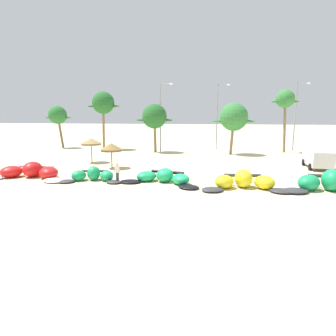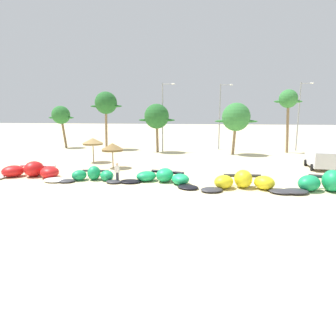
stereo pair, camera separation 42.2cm
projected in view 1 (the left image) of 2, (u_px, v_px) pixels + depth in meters
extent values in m
plane|color=beige|center=(174.00, 186.00, 22.83)|extent=(260.00, 260.00, 0.00)
ellipsoid|color=red|center=(11.00, 172.00, 25.72)|extent=(2.36, 2.44, 1.00)
ellipsoid|color=red|center=(33.00, 169.00, 25.88)|extent=(1.59, 1.90, 1.34)
ellipsoid|color=red|center=(49.00, 173.00, 25.26)|extent=(2.37, 2.45, 1.00)
ellipsoid|color=white|center=(54.00, 180.00, 24.05)|extent=(2.30, 2.11, 0.27)
cylinder|color=white|center=(37.00, 166.00, 26.50)|extent=(3.32, 0.33, 0.30)
cube|color=white|center=(31.00, 170.00, 25.70)|extent=(1.21, 0.69, 0.04)
ellipsoid|color=#333338|center=(67.00, 181.00, 23.76)|extent=(1.61, 1.51, 0.23)
ellipsoid|color=#199E5B|center=(79.00, 176.00, 24.43)|extent=(1.54, 1.63, 0.87)
ellipsoid|color=#199E5B|center=(94.00, 173.00, 24.65)|extent=(1.18, 1.37, 1.17)
ellipsoid|color=#199E5B|center=(107.00, 176.00, 24.34)|extent=(1.63, 1.65, 0.87)
ellipsoid|color=#333338|center=(114.00, 182.00, 23.60)|extent=(1.49, 1.34, 0.23)
cylinder|color=#333338|center=(95.00, 171.00, 25.06)|extent=(2.25, 0.43, 0.20)
cube|color=#333338|center=(93.00, 173.00, 24.52)|extent=(0.86, 0.54, 0.04)
ellipsoid|color=black|center=(130.00, 181.00, 23.73)|extent=(1.85, 1.55, 0.22)
ellipsoid|color=#199E5B|center=(146.00, 176.00, 24.25)|extent=(2.17, 2.14, 0.83)
ellipsoid|color=#199E5B|center=(165.00, 175.00, 24.03)|extent=(1.70, 1.96, 1.12)
ellipsoid|color=#199E5B|center=(181.00, 179.00, 23.18)|extent=(1.89, 2.08, 0.83)
ellipsoid|color=black|center=(189.00, 187.00, 21.99)|extent=(2.16, 2.06, 0.22)
cylinder|color=black|center=(168.00, 172.00, 24.55)|extent=(2.84, 0.90, 0.26)
cube|color=black|center=(164.00, 175.00, 23.88)|extent=(1.15, 0.83, 0.04)
ellipsoid|color=#333338|center=(212.00, 189.00, 21.14)|extent=(2.01, 1.87, 0.27)
ellipsoid|color=yellow|center=(224.00, 182.00, 21.96)|extent=(1.97, 2.06, 1.00)
ellipsoid|color=yellow|center=(243.00, 179.00, 22.18)|extent=(1.44, 1.70, 1.35)
ellipsoid|color=yellow|center=(264.00, 182.00, 21.75)|extent=(2.04, 2.08, 1.00)
ellipsoid|color=#333338|center=(281.00, 191.00, 20.79)|extent=(1.91, 1.72, 0.27)
cylinder|color=#333338|center=(242.00, 175.00, 22.71)|extent=(2.82, 0.45, 0.26)
cube|color=#333338|center=(244.00, 179.00, 22.03)|extent=(1.06, 0.65, 0.04)
ellipsoid|color=#333338|center=(295.00, 191.00, 20.74)|extent=(2.07, 1.75, 0.31)
ellipsoid|color=#199E5B|center=(309.00, 183.00, 21.36)|extent=(2.28, 2.30, 1.15)
ellipsoid|color=#199E5B|center=(332.00, 180.00, 21.25)|extent=(1.67, 2.02, 1.55)
cylinder|color=#333338|center=(330.00, 176.00, 21.83)|extent=(3.00, 0.71, 0.27)
cube|color=#333338|center=(332.00, 181.00, 21.08)|extent=(1.17, 0.81, 0.04)
cylinder|color=brown|center=(92.00, 153.00, 33.39)|extent=(0.10, 0.10, 2.19)
cone|color=#9E7F4C|center=(91.00, 141.00, 33.13)|extent=(2.31, 2.31, 0.58)
cylinder|color=olive|center=(91.00, 144.00, 33.21)|extent=(2.19, 2.19, 0.20)
cylinder|color=brown|center=(112.00, 159.00, 29.99)|extent=(0.10, 0.10, 1.92)
cone|color=olive|center=(111.00, 146.00, 29.76)|extent=(2.22, 2.22, 0.63)
cylinder|color=brown|center=(111.00, 150.00, 29.83)|extent=(2.11, 2.11, 0.20)
cube|color=silver|center=(318.00, 158.00, 29.88)|extent=(2.26, 4.73, 1.50)
cube|color=black|center=(315.00, 153.00, 31.04)|extent=(1.99, 1.28, 0.56)
cylinder|color=black|center=(304.00, 162.00, 31.59)|extent=(0.29, 0.69, 0.68)
cylinder|color=black|center=(323.00, 163.00, 31.18)|extent=(0.29, 0.69, 0.68)
cylinder|color=black|center=(310.00, 167.00, 28.84)|extent=(0.29, 0.69, 0.68)
cylinder|color=black|center=(332.00, 168.00, 28.44)|extent=(0.29, 0.69, 0.68)
cylinder|color=#383842|center=(117.00, 178.00, 23.67)|extent=(0.24, 0.24, 0.85)
cube|color=white|center=(117.00, 169.00, 23.54)|extent=(0.36, 0.22, 0.56)
sphere|color=tan|center=(117.00, 164.00, 23.47)|extent=(0.20, 0.20, 0.20)
cylinder|color=brown|center=(61.00, 132.00, 47.38)|extent=(0.97, 0.36, 5.25)
sphere|color=#286B2D|center=(58.00, 115.00, 46.94)|extent=(2.88, 2.88, 2.88)
ellipsoid|color=#286B2D|center=(51.00, 118.00, 47.19)|extent=(2.01, 0.50, 0.36)
ellipsoid|color=#286B2D|center=(65.00, 118.00, 46.86)|extent=(2.01, 0.50, 0.36)
cylinder|color=#7F6647|center=(104.00, 126.00, 45.34)|extent=(0.54, 0.36, 7.08)
sphere|color=#236028|center=(103.00, 103.00, 44.68)|extent=(3.37, 3.37, 3.37)
ellipsoid|color=#236028|center=(95.00, 106.00, 44.97)|extent=(2.36, 0.50, 0.36)
ellipsoid|color=#236028|center=(112.00, 106.00, 44.58)|extent=(2.36, 0.50, 0.36)
cylinder|color=#7F6647|center=(155.00, 134.00, 42.10)|extent=(0.46, 0.36, 5.09)
sphere|color=#236028|center=(154.00, 116.00, 41.64)|extent=(3.49, 3.49, 3.49)
ellipsoid|color=#236028|center=(145.00, 120.00, 41.94)|extent=(2.44, 0.50, 0.36)
ellipsoid|color=#236028|center=(164.00, 120.00, 41.54)|extent=(2.44, 0.50, 0.36)
cylinder|color=#7F6647|center=(232.00, 136.00, 39.83)|extent=(0.62, 0.36, 5.03)
sphere|color=#337A38|center=(234.00, 117.00, 39.35)|extent=(3.73, 3.73, 3.73)
ellipsoid|color=#337A38|center=(222.00, 121.00, 39.67)|extent=(2.61, 0.50, 0.36)
ellipsoid|color=#337A38|center=(245.00, 121.00, 39.24)|extent=(2.61, 0.50, 0.36)
cylinder|color=#7F6647|center=(285.00, 126.00, 41.54)|extent=(0.68, 0.36, 7.49)
sphere|color=#337A38|center=(285.00, 99.00, 40.88)|extent=(2.52, 2.52, 2.52)
ellipsoid|color=#337A38|center=(278.00, 102.00, 41.10)|extent=(1.76, 0.50, 0.36)
ellipsoid|color=#337A38|center=(293.00, 102.00, 40.81)|extent=(1.76, 0.50, 0.36)
cylinder|color=gray|center=(160.00, 118.00, 42.23)|extent=(0.18, 0.18, 9.69)
cylinder|color=gray|center=(166.00, 84.00, 41.27)|extent=(1.52, 0.10, 0.10)
ellipsoid|color=silver|center=(171.00, 84.00, 41.16)|extent=(0.56, 0.24, 0.20)
cylinder|color=gray|center=(217.00, 117.00, 44.90)|extent=(0.18, 0.18, 9.81)
cylinder|color=gray|center=(223.00, 85.00, 43.92)|extent=(1.55, 0.10, 0.10)
ellipsoid|color=silver|center=(229.00, 85.00, 43.81)|extent=(0.56, 0.24, 0.20)
cylinder|color=gray|center=(295.00, 117.00, 43.35)|extent=(0.18, 0.18, 9.88)
cylinder|color=gray|center=(303.00, 83.00, 42.37)|extent=(1.48, 0.10, 0.10)
ellipsoid|color=silver|center=(308.00, 83.00, 42.26)|extent=(0.56, 0.24, 0.20)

